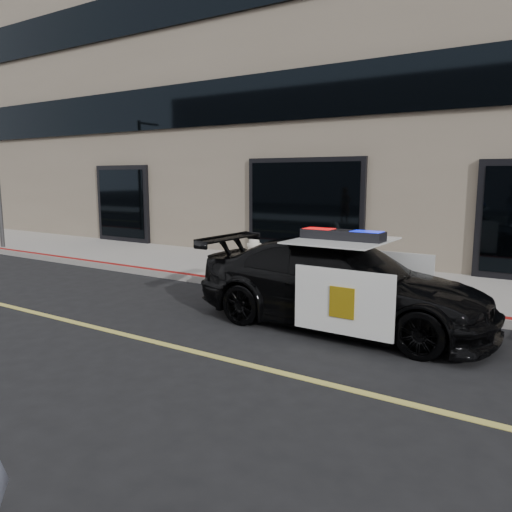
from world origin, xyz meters
The scene contains 5 objects.
ground centered at (0.00, 0.00, 0.00)m, with size 120.00×120.00×0.00m, color black.
sidewalk_n centered at (0.00, 5.25, 0.07)m, with size 60.00×3.50×0.15m, color gray.
building_n centered at (0.00, 10.50, 6.00)m, with size 60.00×7.00×12.00m, color #756856.
police_car centered at (2.15, 2.21, 0.70)m, with size 2.19×4.77×1.55m.
fire_hydrant centered at (-1.06, 4.58, 0.55)m, with size 0.39×0.54×0.86m.
Camera 1 is at (5.22, -5.03, 2.38)m, focal length 35.00 mm.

